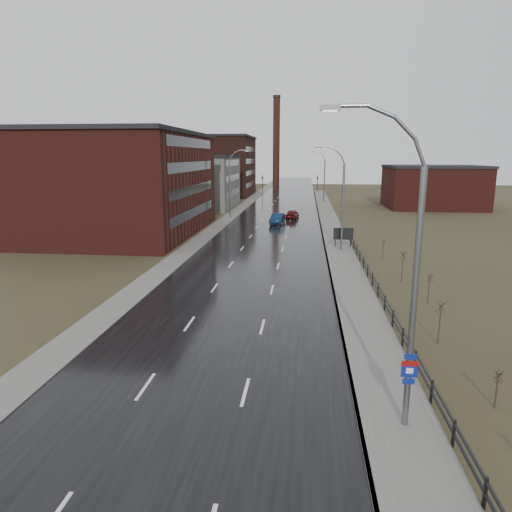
% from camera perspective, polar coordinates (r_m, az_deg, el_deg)
% --- Properties ---
extents(ground, '(320.00, 320.00, 0.00)m').
position_cam_1_polar(ground, '(18.37, -10.83, -22.16)').
color(ground, '#2D2819').
rests_on(ground, ground).
extents(road, '(14.00, 300.00, 0.06)m').
position_cam_1_polar(road, '(75.26, 2.54, 4.52)').
color(road, black).
rests_on(road, ground).
extents(sidewalk_right, '(3.20, 180.00, 0.18)m').
position_cam_1_polar(sidewalk_right, '(50.60, 10.42, 0.50)').
color(sidewalk_right, '#595651').
rests_on(sidewalk_right, ground).
extents(curb_right, '(0.16, 180.00, 0.18)m').
position_cam_1_polar(curb_right, '(50.51, 8.70, 0.54)').
color(curb_right, slate).
rests_on(curb_right, ground).
extents(sidewalk_left, '(2.40, 260.00, 0.12)m').
position_cam_1_polar(sidewalk_left, '(76.22, -3.65, 4.63)').
color(sidewalk_left, '#595651').
rests_on(sidewalk_left, ground).
extents(warehouse_near, '(22.44, 28.56, 13.50)m').
position_cam_1_polar(warehouse_near, '(64.85, -17.41, 8.68)').
color(warehouse_near, '#471914').
rests_on(warehouse_near, ground).
extents(warehouse_mid, '(16.32, 20.40, 10.50)m').
position_cam_1_polar(warehouse_mid, '(95.30, -7.70, 9.24)').
color(warehouse_mid, slate).
rests_on(warehouse_mid, ground).
extents(warehouse_far, '(26.52, 24.48, 15.50)m').
position_cam_1_polar(warehouse_far, '(125.54, -6.68, 11.15)').
color(warehouse_far, '#331611').
rests_on(warehouse_far, ground).
extents(building_right, '(18.36, 16.32, 8.50)m').
position_cam_1_polar(building_right, '(99.90, 21.24, 8.09)').
color(building_right, '#471914').
rests_on(building_right, ground).
extents(smokestack, '(2.70, 2.70, 30.70)m').
position_cam_1_polar(smokestack, '(164.83, 2.56, 14.19)').
color(smokestack, '#331611').
rests_on(smokestack, ground).
extents(streetlight_main, '(3.91, 0.29, 12.11)m').
position_cam_1_polar(streetlight_main, '(17.34, 18.30, -2.59)').
color(streetlight_main, slate).
rests_on(streetlight_main, ground).
extents(streetlight_right_mid, '(3.36, 0.28, 11.35)m').
position_cam_1_polar(streetlight_right_mid, '(50.73, 10.49, 7.10)').
color(streetlight_right_mid, slate).
rests_on(streetlight_right_mid, ground).
extents(streetlight_left, '(3.36, 0.28, 11.35)m').
position_cam_1_polar(streetlight_left, '(77.54, -3.08, 9.06)').
color(streetlight_left, slate).
rests_on(streetlight_left, ground).
extents(streetlight_right_far, '(3.36, 0.28, 11.35)m').
position_cam_1_polar(streetlight_right_far, '(104.56, 8.39, 9.81)').
color(streetlight_right_far, slate).
rests_on(streetlight_right_far, ground).
extents(guardrail, '(0.10, 53.05, 1.10)m').
position_cam_1_polar(guardrail, '(34.54, 15.20, -4.25)').
color(guardrail, black).
rests_on(guardrail, ground).
extents(shrub_b, '(0.41, 0.43, 1.71)m').
position_cam_1_polar(shrub_b, '(22.19, 27.90, -14.35)').
color(shrub_b, '#382D23').
rests_on(shrub_b, ground).
extents(shrub_c, '(0.61, 0.64, 2.56)m').
position_cam_1_polar(shrub_c, '(27.66, 22.00, -7.51)').
color(shrub_c, '#382D23').
rests_on(shrub_c, ground).
extents(shrub_d, '(0.52, 0.55, 2.20)m').
position_cam_1_polar(shrub_d, '(34.90, 20.80, -3.69)').
color(shrub_d, '#382D23').
rests_on(shrub_d, ground).
extents(shrub_e, '(0.64, 0.67, 2.71)m').
position_cam_1_polar(shrub_e, '(39.75, 17.83, -1.16)').
color(shrub_e, '#382D23').
rests_on(shrub_e, ground).
extents(shrub_f, '(0.49, 0.51, 2.05)m').
position_cam_1_polar(shrub_f, '(48.49, 15.60, 0.93)').
color(shrub_f, '#382D23').
rests_on(shrub_f, ground).
extents(billboard, '(2.24, 0.17, 2.40)m').
position_cam_1_polar(billboard, '(52.63, 10.86, 2.66)').
color(billboard, black).
rests_on(billboard, ground).
extents(traffic_light_left, '(0.58, 2.73, 5.30)m').
position_cam_1_polar(traffic_light_left, '(135.13, 0.81, 9.97)').
color(traffic_light_left, black).
rests_on(traffic_light_left, ground).
extents(traffic_light_right, '(0.58, 2.73, 5.30)m').
position_cam_1_polar(traffic_light_right, '(134.56, 7.71, 9.86)').
color(traffic_light_right, black).
rests_on(traffic_light_right, ground).
extents(car_near, '(2.28, 5.13, 1.64)m').
position_cam_1_polar(car_near, '(70.52, 2.71, 4.63)').
color(car_near, '#0D2143').
rests_on(car_near, ground).
extents(car_far, '(2.33, 4.70, 1.54)m').
position_cam_1_polar(car_far, '(76.83, 4.58, 5.21)').
color(car_far, '#560E13').
rests_on(car_far, ground).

